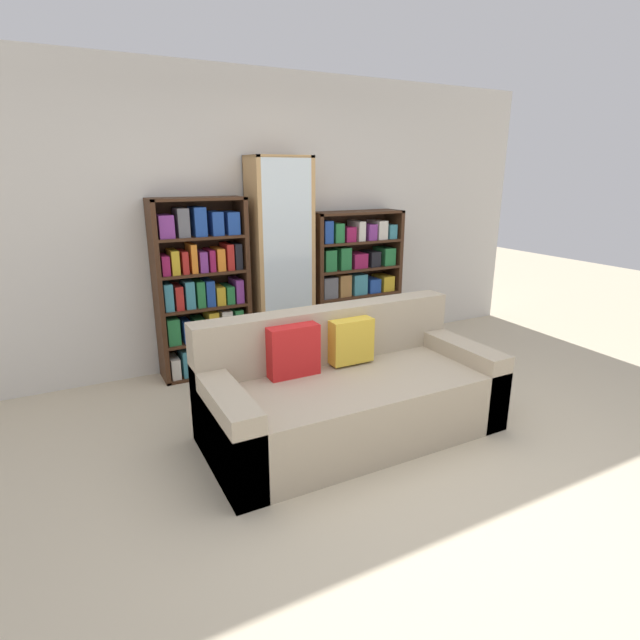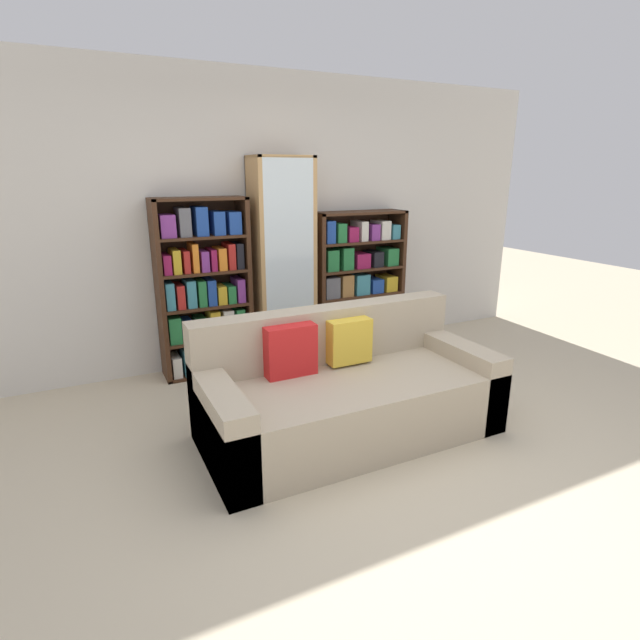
% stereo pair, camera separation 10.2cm
% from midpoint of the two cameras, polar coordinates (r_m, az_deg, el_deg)
% --- Properties ---
extents(ground_plane, '(16.00, 16.00, 0.00)m').
position_cam_midpoint_polar(ground_plane, '(3.34, 8.37, -16.38)').
color(ground_plane, beige).
extents(wall_back, '(6.31, 0.06, 2.70)m').
position_cam_midpoint_polar(wall_back, '(4.91, -7.47, 11.11)').
color(wall_back, beige).
rests_on(wall_back, ground).
extents(couch, '(2.05, 0.94, 0.86)m').
position_cam_midpoint_polar(couch, '(3.58, 2.51, -8.35)').
color(couch, tan).
rests_on(couch, ground).
extents(bookshelf_left, '(0.82, 0.32, 1.60)m').
position_cam_midpoint_polar(bookshelf_left, '(4.61, -13.95, 3.12)').
color(bookshelf_left, '#3D2314').
rests_on(bookshelf_left, ground).
extents(display_cabinet, '(0.56, 0.36, 1.95)m').
position_cam_midpoint_polar(display_cabinet, '(4.79, -5.17, 6.52)').
color(display_cabinet, tan).
rests_on(display_cabinet, ground).
extents(bookshelf_right, '(0.98, 0.32, 1.43)m').
position_cam_midpoint_polar(bookshelf_right, '(5.23, 3.35, 4.20)').
color(bookshelf_right, '#3D2314').
rests_on(bookshelf_right, ground).
extents(wine_bottle, '(0.08, 0.08, 0.38)m').
position_cam_midpoint_polar(wine_bottle, '(4.61, 3.69, -4.41)').
color(wine_bottle, '#143819').
rests_on(wine_bottle, ground).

